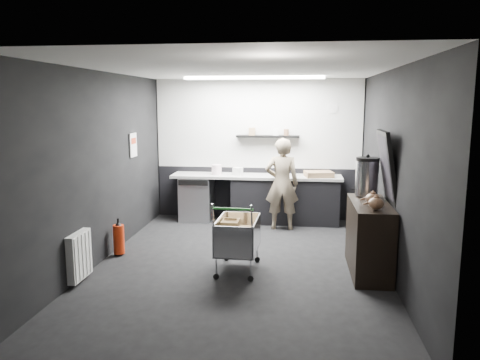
# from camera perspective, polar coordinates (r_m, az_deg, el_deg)

# --- Properties ---
(floor) EXTENTS (5.50, 5.50, 0.00)m
(floor) POSITION_cam_1_polar(r_m,az_deg,el_deg) (6.71, 0.03, -10.26)
(floor) COLOR black
(floor) RESTS_ON ground
(ceiling) EXTENTS (5.50, 5.50, 0.00)m
(ceiling) POSITION_cam_1_polar(r_m,az_deg,el_deg) (6.33, 0.04, 13.41)
(ceiling) COLOR white
(ceiling) RESTS_ON wall_back
(wall_back) EXTENTS (5.50, 0.00, 5.50)m
(wall_back) POSITION_cam_1_polar(r_m,az_deg,el_deg) (9.10, 2.18, 3.72)
(wall_back) COLOR black
(wall_back) RESTS_ON floor
(wall_front) EXTENTS (5.50, 0.00, 5.50)m
(wall_front) POSITION_cam_1_polar(r_m,az_deg,el_deg) (3.72, -5.22, -4.91)
(wall_front) COLOR black
(wall_front) RESTS_ON floor
(wall_left) EXTENTS (0.00, 5.50, 5.50)m
(wall_left) POSITION_cam_1_polar(r_m,az_deg,el_deg) (6.92, -16.65, 1.47)
(wall_left) COLOR black
(wall_left) RESTS_ON floor
(wall_right) EXTENTS (0.00, 5.50, 5.50)m
(wall_right) POSITION_cam_1_polar(r_m,az_deg,el_deg) (6.45, 17.96, 0.84)
(wall_right) COLOR black
(wall_right) RESTS_ON floor
(kitchen_wall_panel) EXTENTS (3.95, 0.02, 1.70)m
(kitchen_wall_panel) POSITION_cam_1_polar(r_m,az_deg,el_deg) (9.04, 2.19, 6.86)
(kitchen_wall_panel) COLOR silver
(kitchen_wall_panel) RESTS_ON wall_back
(dado_panel) EXTENTS (3.95, 0.02, 1.00)m
(dado_panel) POSITION_cam_1_polar(r_m,az_deg,el_deg) (9.20, 2.13, -1.56)
(dado_panel) COLOR black
(dado_panel) RESTS_ON wall_back
(floating_shelf) EXTENTS (1.20, 0.22, 0.04)m
(floating_shelf) POSITION_cam_1_polar(r_m,az_deg,el_deg) (8.93, 3.40, 5.34)
(floating_shelf) COLOR black
(floating_shelf) RESTS_ON wall_back
(wall_clock) EXTENTS (0.20, 0.03, 0.20)m
(wall_clock) POSITION_cam_1_polar(r_m,az_deg,el_deg) (9.01, 11.20, 8.59)
(wall_clock) COLOR silver
(wall_clock) RESTS_ON wall_back
(poster) EXTENTS (0.02, 0.30, 0.40)m
(poster) POSITION_cam_1_polar(r_m,az_deg,el_deg) (8.08, -12.90, 4.18)
(poster) COLOR silver
(poster) RESTS_ON wall_left
(poster_red_band) EXTENTS (0.02, 0.22, 0.10)m
(poster_red_band) POSITION_cam_1_polar(r_m,az_deg,el_deg) (8.08, -12.88, 4.67)
(poster_red_band) COLOR red
(poster_red_band) RESTS_ON poster
(radiator) EXTENTS (0.10, 0.50, 0.60)m
(radiator) POSITION_cam_1_polar(r_m,az_deg,el_deg) (6.31, -19.00, -8.73)
(radiator) COLOR silver
(radiator) RESTS_ON wall_left
(ceiling_strip) EXTENTS (2.40, 0.20, 0.04)m
(ceiling_strip) POSITION_cam_1_polar(r_m,az_deg,el_deg) (8.16, 1.68, 12.33)
(ceiling_strip) COLOR white
(ceiling_strip) RESTS_ON ceiling
(prep_counter) EXTENTS (3.20, 0.61, 0.90)m
(prep_counter) POSITION_cam_1_polar(r_m,az_deg,el_deg) (8.90, 2.83, -2.24)
(prep_counter) COLOR black
(prep_counter) RESTS_ON floor
(person) EXTENTS (0.62, 0.42, 1.64)m
(person) POSITION_cam_1_polar(r_m,az_deg,el_deg) (8.37, 5.13, -0.48)
(person) COLOR #BAAF93
(person) RESTS_ON floor
(shopping_cart) EXTENTS (0.55, 0.90, 0.98)m
(shopping_cart) POSITION_cam_1_polar(r_m,az_deg,el_deg) (6.35, -0.31, -7.00)
(shopping_cart) COLOR silver
(shopping_cart) RESTS_ON floor
(sideboard) EXTENTS (0.54, 1.27, 1.91)m
(sideboard) POSITION_cam_1_polar(r_m,az_deg,el_deg) (6.52, 15.55, -5.67)
(sideboard) COLOR black
(sideboard) RESTS_ON floor
(fire_extinguisher) EXTENTS (0.16, 0.16, 0.54)m
(fire_extinguisher) POSITION_cam_1_polar(r_m,az_deg,el_deg) (7.25, -14.56, -6.89)
(fire_extinguisher) COLOR red
(fire_extinguisher) RESTS_ON floor
(cardboard_box) EXTENTS (0.56, 0.47, 0.10)m
(cardboard_box) POSITION_cam_1_polar(r_m,az_deg,el_deg) (8.74, 9.58, 0.71)
(cardboard_box) COLOR #8C6C4A
(cardboard_box) RESTS_ON prep_counter
(pink_tub) EXTENTS (0.19, 0.19, 0.19)m
(pink_tub) POSITION_cam_1_polar(r_m,az_deg,el_deg) (8.91, -2.87, 1.28)
(pink_tub) COLOR silver
(pink_tub) RESTS_ON prep_counter
(white_container) EXTENTS (0.19, 0.17, 0.15)m
(white_container) POSITION_cam_1_polar(r_m,az_deg,el_deg) (8.80, -0.28, 1.06)
(white_container) COLOR silver
(white_container) RESTS_ON prep_counter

